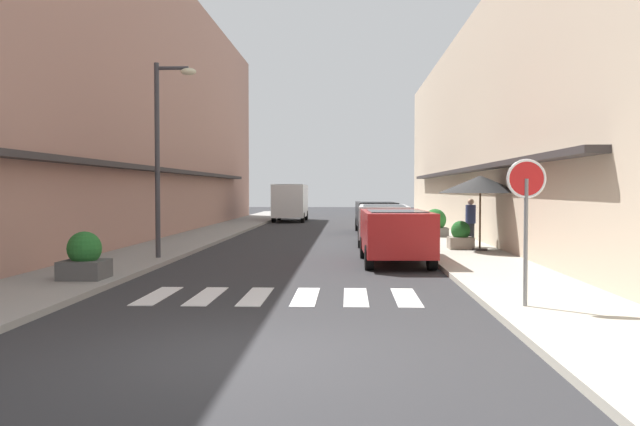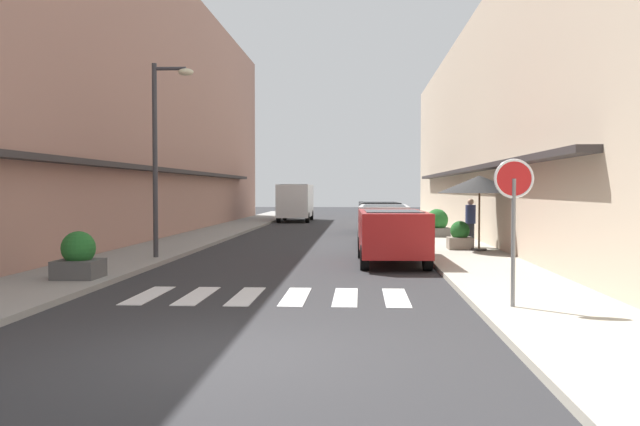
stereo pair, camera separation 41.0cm
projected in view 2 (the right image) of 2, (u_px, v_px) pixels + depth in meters
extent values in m
plane|color=#2B2B2D|center=(318.00, 241.00, 26.53)|extent=(101.25, 101.25, 0.00)
cube|color=gray|center=(197.00, 238.00, 26.83)|extent=(2.55, 64.43, 0.12)
cube|color=#ADA899|center=(441.00, 240.00, 26.24)|extent=(2.55, 64.43, 0.12)
cube|color=#A87A6B|center=(116.00, 104.00, 28.15)|extent=(5.00, 43.42, 11.39)
cube|color=#332D2D|center=(180.00, 172.00, 28.09)|extent=(0.50, 30.39, 0.16)
cube|color=#C6B299|center=(530.00, 129.00, 27.15)|extent=(5.00, 43.42, 9.03)
cube|color=#332D2D|center=(462.00, 171.00, 27.38)|extent=(0.50, 30.39, 0.16)
cube|color=silver|center=(148.00, 295.00, 12.77)|extent=(0.45, 2.20, 0.01)
cube|color=silver|center=(197.00, 296.00, 12.71)|extent=(0.45, 2.20, 0.01)
cube|color=silver|center=(246.00, 296.00, 12.65)|extent=(0.45, 2.20, 0.01)
cube|color=silver|center=(296.00, 297.00, 12.60)|extent=(0.45, 2.20, 0.01)
cube|color=silver|center=(346.00, 297.00, 12.54)|extent=(0.45, 2.20, 0.01)
cube|color=silver|center=(396.00, 298.00, 12.48)|extent=(0.45, 2.20, 0.01)
cube|color=maroon|center=(392.00, 232.00, 18.17)|extent=(1.85, 4.41, 1.13)
cube|color=black|center=(392.00, 221.00, 17.94)|extent=(1.53, 2.48, 0.56)
cylinder|color=black|center=(362.00, 248.00, 19.66)|extent=(0.23, 0.64, 0.64)
cylinder|color=black|center=(415.00, 248.00, 19.60)|extent=(0.23, 0.64, 0.64)
cylinder|color=black|center=(365.00, 258.00, 16.78)|extent=(0.23, 0.64, 0.64)
cylinder|color=black|center=(428.00, 258.00, 16.72)|extent=(0.23, 0.64, 0.64)
cube|color=silver|center=(384.00, 221.00, 24.50)|extent=(1.88, 4.52, 1.13)
cube|color=black|center=(384.00, 213.00, 24.27)|extent=(1.54, 2.55, 0.56)
cylinder|color=black|center=(363.00, 233.00, 26.06)|extent=(0.24, 0.65, 0.64)
cylinder|color=black|center=(404.00, 234.00, 25.92)|extent=(0.24, 0.65, 0.64)
cylinder|color=black|center=(361.00, 239.00, 23.13)|extent=(0.24, 0.65, 0.64)
cylinder|color=black|center=(407.00, 239.00, 22.98)|extent=(0.24, 0.65, 0.64)
cube|color=black|center=(379.00, 214.00, 31.18)|extent=(1.88, 4.47, 1.13)
cube|color=black|center=(379.00, 208.00, 30.95)|extent=(1.54, 2.52, 0.56)
cylinder|color=black|center=(361.00, 224.00, 32.69)|extent=(0.24, 0.65, 0.64)
cylinder|color=black|center=(393.00, 224.00, 32.64)|extent=(0.24, 0.65, 0.64)
cylinder|color=black|center=(363.00, 228.00, 29.77)|extent=(0.24, 0.65, 0.64)
cylinder|color=black|center=(398.00, 228.00, 29.72)|extent=(0.24, 0.65, 0.64)
cube|color=silver|center=(296.00, 201.00, 42.48)|extent=(1.98, 5.41, 2.03)
cube|color=black|center=(295.00, 189.00, 42.18)|extent=(1.65, 3.03, 0.56)
cylinder|color=black|center=(285.00, 215.00, 44.34)|extent=(0.22, 0.64, 0.64)
cylinder|color=black|center=(311.00, 215.00, 44.24)|extent=(0.22, 0.64, 0.64)
cylinder|color=black|center=(279.00, 217.00, 40.78)|extent=(0.22, 0.64, 0.64)
cylinder|color=black|center=(308.00, 218.00, 40.69)|extent=(0.22, 0.64, 0.64)
cylinder|color=slate|center=(513.00, 243.00, 10.85)|extent=(0.07, 0.07, 2.10)
cylinder|color=red|center=(514.00, 179.00, 10.81)|extent=(0.64, 0.03, 0.64)
torus|color=white|center=(514.00, 179.00, 10.81)|extent=(0.65, 0.05, 0.65)
cylinder|color=#38383D|center=(155.00, 161.00, 18.74)|extent=(0.14, 0.14, 5.47)
cylinder|color=#38383D|center=(170.00, 69.00, 18.62)|extent=(0.90, 0.10, 0.10)
ellipsoid|color=beige|center=(186.00, 72.00, 18.60)|extent=(0.44, 0.28, 0.20)
cylinder|color=#262626|center=(479.00, 250.00, 20.90)|extent=(0.48, 0.48, 0.06)
cylinder|color=#4C3823|center=(479.00, 217.00, 20.86)|extent=(0.06, 0.06, 2.09)
cone|color=black|center=(479.00, 184.00, 20.83)|extent=(2.63, 2.63, 0.55)
cube|color=#4C4C4C|center=(79.00, 269.00, 14.38)|extent=(0.92, 0.92, 0.40)
sphere|color=#236628|center=(78.00, 248.00, 14.36)|extent=(0.73, 0.73, 0.73)
cube|color=gray|center=(460.00, 243.00, 21.37)|extent=(0.77, 0.77, 0.38)
sphere|color=#236628|center=(460.00, 231.00, 21.36)|extent=(0.62, 0.62, 0.62)
cube|color=slate|center=(437.00, 232.00, 27.09)|extent=(0.99, 0.99, 0.36)
sphere|color=#236628|center=(437.00, 220.00, 27.07)|extent=(0.90, 0.90, 0.90)
cylinder|color=#282B33|center=(470.00, 235.00, 22.22)|extent=(0.26, 0.26, 0.78)
cylinder|color=navy|center=(471.00, 214.00, 22.19)|extent=(0.34, 0.34, 0.62)
sphere|color=tan|center=(471.00, 202.00, 22.18)|extent=(0.21, 0.21, 0.21)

